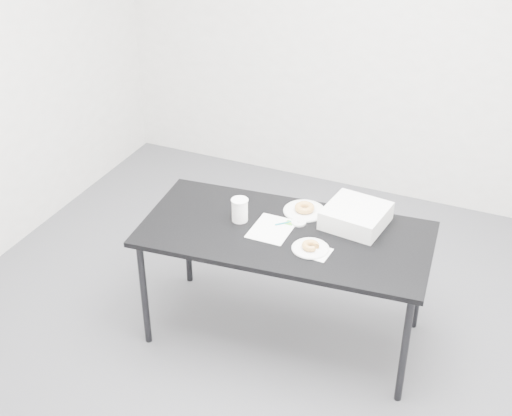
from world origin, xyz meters
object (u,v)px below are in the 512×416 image
at_px(table, 285,240).
at_px(bakery_box, 356,216).
at_px(plate_near, 310,248).
at_px(donut_near, 311,246).
at_px(coffee_cup, 240,210).
at_px(plate_far, 304,211).
at_px(scorecard, 272,229).
at_px(donut_far, 305,208).
at_px(pen, 286,223).

relative_size(table, bakery_box, 5.16).
distance_m(plate_near, bakery_box, 0.38).
xyz_separation_m(plate_near, donut_near, (0.00, 0.00, 0.02)).
distance_m(coffee_cup, bakery_box, 0.66).
height_order(plate_far, coffee_cup, coffee_cup).
relative_size(table, donut_near, 17.67).
relative_size(scorecard, donut_far, 2.39).
bearing_deg(donut_far, donut_near, -64.93).
xyz_separation_m(scorecard, coffee_cup, (-0.21, 0.01, 0.07)).
relative_size(pen, donut_near, 1.35).
relative_size(plate_near, plate_far, 0.82).
bearing_deg(donut_near, coffee_cup, 166.40).
bearing_deg(donut_far, scorecard, -112.11).
xyz_separation_m(plate_near, coffee_cup, (-0.47, 0.11, 0.06)).
bearing_deg(coffee_cup, donut_far, 37.90).
distance_m(table, scorecard, 0.10).
xyz_separation_m(pen, coffee_cup, (-0.26, -0.07, 0.06)).
bearing_deg(pen, table, -113.17).
bearing_deg(coffee_cup, table, -2.26).
relative_size(coffee_cup, bakery_box, 0.42).
bearing_deg(pen, bakery_box, -19.79).
distance_m(table, donut_far, 0.27).
bearing_deg(plate_far, scorecard, -112.11).
bearing_deg(table, coffee_cup, 172.36).
bearing_deg(plate_far, plate_near, -64.93).
bearing_deg(plate_far, pen, -106.80).
xyz_separation_m(table, plate_far, (0.02, 0.25, 0.06)).
height_order(plate_far, donut_far, donut_far).
xyz_separation_m(donut_near, donut_far, (-0.17, 0.35, 0.00)).
height_order(plate_near, bakery_box, bakery_box).
height_order(scorecard, plate_far, plate_far).
relative_size(table, pen, 13.09).
xyz_separation_m(plate_near, donut_far, (-0.17, 0.35, 0.02)).
distance_m(table, plate_near, 0.22).
distance_m(table, coffee_cup, 0.31).
height_order(scorecard, donut_far, donut_far).
bearing_deg(plate_far, donut_far, 0.00).
distance_m(pen, coffee_cup, 0.27).
xyz_separation_m(table, plate_near, (0.19, -0.10, 0.06)).
relative_size(donut_far, coffee_cup, 0.84).
bearing_deg(scorecard, donut_far, 67.84).
distance_m(plate_near, plate_far, 0.39).
xyz_separation_m(pen, bakery_box, (0.37, 0.16, 0.05)).
height_order(plate_near, plate_far, plate_near).
height_order(plate_near, coffee_cup, coffee_cup).
xyz_separation_m(donut_near, bakery_box, (0.15, 0.34, 0.03)).
relative_size(table, scorecard, 6.08).
height_order(scorecard, pen, pen).
height_order(plate_near, donut_far, donut_far).
bearing_deg(bakery_box, table, -137.36).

